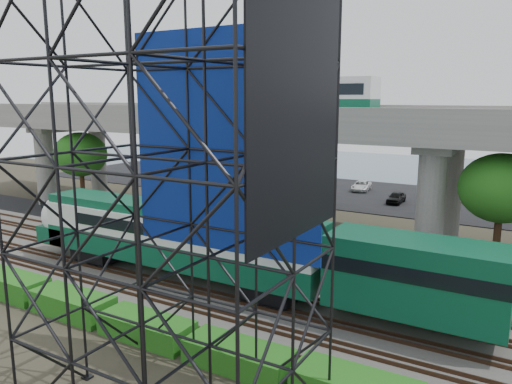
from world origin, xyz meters
The scene contains 13 objects.
ground centered at (0.00, 0.00, 0.00)m, with size 140.00×140.00×0.00m, color #474233.
ballast_bed centered at (0.00, 2.00, 0.10)m, with size 90.00×12.00×0.20m, color slate.
service_road centered at (0.00, 10.50, 0.04)m, with size 90.00×5.00×0.08m, color black.
parking_lot centered at (0.00, 34.00, 0.04)m, with size 90.00×18.00×0.08m, color black.
harbor_water centered at (0.00, 56.00, 0.01)m, with size 140.00×40.00×0.03m, color #4A6479.
rail_tracks centered at (0.00, 2.00, 0.28)m, with size 90.00×9.52×0.16m.
commuter_train centered at (-0.35, 2.00, 2.88)m, with size 29.30×3.06×4.30m.
overpass centered at (-0.07, 16.00, 8.21)m, with size 80.00×12.00×12.40m.
scaffold_tower centered at (5.76, -7.98, 7.47)m, with size 9.36×6.36×15.00m.
hedge_strip centered at (1.01, -4.30, 0.56)m, with size 34.60×1.80×1.20m.
trees centered at (-4.67, 16.17, 5.57)m, with size 40.94×16.94×7.69m.
suv centered at (-4.72, 10.80, 0.70)m, with size 2.06×4.47×1.24m, color black.
parked_cars centered at (1.22, 33.44, 0.69)m, with size 37.16×9.64×1.27m.
Camera 1 is at (16.13, -20.17, 10.96)m, focal length 35.00 mm.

